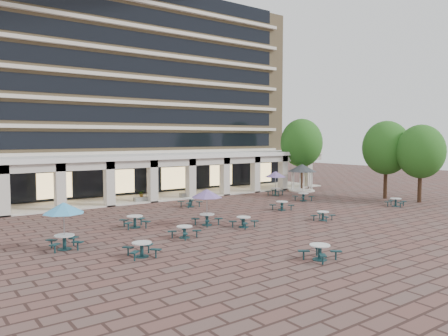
{
  "coord_description": "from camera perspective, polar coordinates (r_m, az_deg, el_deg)",
  "views": [
    {
      "loc": [
        -20.84,
        -24.37,
        6.06
      ],
      "look_at": [
        -0.69,
        3.0,
        3.69
      ],
      "focal_mm": 35.0,
      "sensor_mm": 36.0,
      "label": 1
    }
  ],
  "objects": [
    {
      "name": "planter_left",
      "position": [
        41.71,
        -10.7,
        -3.85
      ],
      "size": [
        1.5,
        0.62,
        1.14
      ],
      "color": "gray",
      "rests_on": "ground"
    },
    {
      "name": "picnic_table_11",
      "position": [
        46.02,
        6.75,
        -0.93
      ],
      "size": [
        2.17,
        2.17,
        2.51
      ],
      "rotation": [
        0.0,
        0.0,
        0.39
      ],
      "color": "#113235",
      "rests_on": "ground"
    },
    {
      "name": "picnic_table_9",
      "position": [
        38.42,
        -4.44,
        -4.39
      ],
      "size": [
        1.81,
        1.81,
        0.78
      ],
      "rotation": [
        0.0,
        0.0,
        0.04
      ],
      "color": "#113235",
      "rests_on": "ground"
    },
    {
      "name": "picnic_table_13",
      "position": [
        42.58,
        10.32,
        -3.64
      ],
      "size": [
        1.77,
        1.77,
        0.75
      ],
      "rotation": [
        0.0,
        0.0,
        -0.08
      ],
      "color": "#113235",
      "rests_on": "ground"
    },
    {
      "name": "tree_east_b",
      "position": [
        44.59,
        24.31,
        1.96
      ],
      "size": [
        4.37,
        4.37,
        7.28
      ],
      "color": "#3B2417",
      "rests_on": "ground"
    },
    {
      "name": "picnic_table_3",
      "position": [
        41.44,
        21.51,
        -4.09
      ],
      "size": [
        1.91,
        1.91,
        0.72
      ],
      "rotation": [
        0.0,
        0.0,
        0.31
      ],
      "color": "#113235",
      "rests_on": "ground"
    },
    {
      "name": "apartment_building",
      "position": [
        54.42,
        -13.82,
        10.79
      ],
      "size": [
        40.0,
        15.5,
        25.2
      ],
      "color": "#937A53",
      "rests_on": "ground"
    },
    {
      "name": "ground",
      "position": [
        32.64,
        4.13,
        -6.72
      ],
      "size": [
        120.0,
        120.0,
        0.0
      ],
      "primitive_type": "plane",
      "color": "brown",
      "rests_on": "ground"
    },
    {
      "name": "picnic_table_7",
      "position": [
        36.91,
        7.57,
        -4.8
      ],
      "size": [
        1.67,
        1.67,
        0.74
      ],
      "rotation": [
        0.0,
        0.0,
        0.01
      ],
      "color": "#113235",
      "rests_on": "ground"
    },
    {
      "name": "picnic_table_12",
      "position": [
        30.18,
        -11.57,
        -6.74
      ],
      "size": [
        2.03,
        2.03,
        0.81
      ],
      "rotation": [
        0.0,
        0.0,
        -0.18
      ],
      "color": "#113235",
      "rests_on": "ground"
    },
    {
      "name": "tree_east_a",
      "position": [
        46.13,
        20.43,
        2.48
      ],
      "size": [
        4.64,
        4.64,
        7.72
      ],
      "color": "#3B2417",
      "rests_on": "ground"
    },
    {
      "name": "tree_east_c",
      "position": [
        52.76,
        10.09,
        3.24
      ],
      "size": [
        4.98,
        4.98,
        8.3
      ],
      "color": "#3B2417",
      "rests_on": "ground"
    },
    {
      "name": "picnic_table_6",
      "position": [
        30.2,
        -2.25,
        -3.5
      ],
      "size": [
        2.16,
        2.16,
        2.5
      ],
      "rotation": [
        0.0,
        0.0,
        0.21
      ],
      "color": "#113235",
      "rests_on": "ground"
    },
    {
      "name": "picnic_table_4",
      "position": [
        25.16,
        -20.21,
        -5.14
      ],
      "size": [
        2.22,
        2.22,
        2.56
      ],
      "rotation": [
        0.0,
        0.0,
        -0.12
      ],
      "color": "#113235",
      "rests_on": "ground"
    },
    {
      "name": "picnic_table_0",
      "position": [
        22.92,
        -10.69,
        -10.24
      ],
      "size": [
        1.84,
        1.84,
        0.75
      ],
      "rotation": [
        0.0,
        0.0,
        -0.13
      ],
      "color": "#113235",
      "rests_on": "ground"
    },
    {
      "name": "picnic_table_2",
      "position": [
        32.91,
        12.79,
        -6.02
      ],
      "size": [
        1.73,
        1.73,
        0.66
      ],
      "rotation": [
        0.0,
        0.0,
        0.27
      ],
      "color": "#113235",
      "rests_on": "ground"
    },
    {
      "name": "gazebo",
      "position": [
        50.04,
        10.15,
        -0.39
      ],
      "size": [
        3.27,
        3.27,
        3.04
      ],
      "rotation": [
        0.0,
        0.0,
        -0.12
      ],
      "color": "beige",
      "rests_on": "ground"
    },
    {
      "name": "picnic_table_5",
      "position": [
        29.72,
        2.58,
        -6.93
      ],
      "size": [
        1.87,
        1.87,
        0.72
      ],
      "rotation": [
        0.0,
        0.0,
        0.25
      ],
      "color": "#113235",
      "rests_on": "ground"
    },
    {
      "name": "planter_right",
      "position": [
        44.06,
        -4.86,
        -3.33
      ],
      "size": [
        1.5,
        0.7,
        1.19
      ],
      "color": "gray",
      "rests_on": "ground"
    },
    {
      "name": "retail_arcade",
      "position": [
        44.48,
        -8.33,
        0.01
      ],
      "size": [
        42.0,
        6.6,
        4.4
      ],
      "color": "white",
      "rests_on": "ground"
    },
    {
      "name": "picnic_table_1",
      "position": [
        22.51,
        12.4,
        -10.51
      ],
      "size": [
        1.86,
        1.86,
        0.77
      ],
      "rotation": [
        0.0,
        0.0,
        0.12
      ],
      "color": "#113235",
      "rests_on": "ground"
    },
    {
      "name": "picnic_table_8",
      "position": [
        26.76,
        -5.18,
        -8.17
      ],
      "size": [
        1.91,
        1.91,
        0.72
      ],
      "rotation": [
        0.0,
        0.0,
        0.3
      ],
      "color": "#113235",
      "rests_on": "ground"
    }
  ]
}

